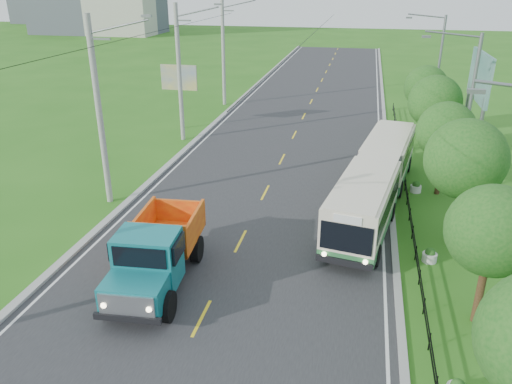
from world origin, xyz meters
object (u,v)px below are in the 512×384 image
(planter_near, at_px, (430,256))
(tree_fifth, at_px, (435,104))
(bus, at_px, (376,177))
(streetlight_mid, at_px, (466,112))
(dump_truck, at_px, (156,250))
(billboard_left, at_px, (179,82))
(planter_far, at_px, (407,146))
(streetlight_far, at_px, (436,69))
(tree_second, at_px, (493,234))
(tree_back, at_px, (426,89))
(billboard_right, at_px, (479,84))
(tree_third, at_px, (466,163))
(pole_far, at_px, (224,52))
(pole_near, at_px, (100,112))
(planter_mid, at_px, (416,187))
(pole_mid, at_px, (180,73))
(tree_fourth, at_px, (447,134))

(planter_near, bearing_deg, tree_fifth, 84.92)
(bus, bearing_deg, streetlight_mid, 40.54)
(streetlight_mid, distance_m, dump_truck, 18.15)
(streetlight_mid, bearing_deg, billboard_left, 153.60)
(planter_far, bearing_deg, bus, -102.69)
(streetlight_far, bearing_deg, streetlight_mid, -90.00)
(tree_second, xyz_separation_m, dump_truck, (-12.29, -0.28, -1.96))
(tree_back, relative_size, planter_far, 8.21)
(tree_second, relative_size, billboard_right, 0.73)
(tree_third, bearing_deg, pole_far, 126.09)
(pole_near, height_order, planter_far, pole_near)
(pole_near, bearing_deg, bus, 9.21)
(tree_second, xyz_separation_m, tree_third, (0.00, 6.00, 0.47))
(tree_second, distance_m, bus, 10.06)
(tree_fifth, height_order, streetlight_far, streetlight_far)
(planter_far, height_order, billboard_right, billboard_right)
(tree_fifth, height_order, bus, tree_fifth)
(streetlight_mid, height_order, planter_near, streetlight_mid)
(tree_third, bearing_deg, tree_fifth, 90.00)
(tree_fifth, bearing_deg, planter_near, -95.08)
(tree_second, height_order, dump_truck, tree_second)
(tree_third, relative_size, tree_back, 1.09)
(billboard_left, bearing_deg, tree_fifth, -11.28)
(dump_truck, bearing_deg, bus, 43.53)
(planter_mid, relative_size, planter_far, 1.00)
(bus, bearing_deg, tree_third, -31.56)
(planter_near, distance_m, billboard_right, 15.34)
(tree_second, xyz_separation_m, billboard_left, (-19.36, 21.86, 0.35))
(tree_second, xyz_separation_m, planter_near, (-1.26, 3.86, -3.23))
(pole_far, height_order, tree_back, pole_far)
(pole_far, height_order, billboard_left, pole_far)
(streetlight_far, bearing_deg, bus, -104.93)
(pole_mid, xyz_separation_m, streetlight_mid, (18.90, -7.00, -0.19))
(tree_second, bearing_deg, billboard_right, 82.21)
(planter_near, height_order, bus, bus)
(streetlight_far, bearing_deg, pole_near, -134.86)
(streetlight_mid, xyz_separation_m, planter_far, (-2.04, 8.00, -4.62))
(streetlight_far, distance_m, planter_near, 22.57)
(planter_far, xyz_separation_m, billboard_left, (-18.10, 2.00, 3.58))
(planter_far, bearing_deg, streetlight_mid, -75.68)
(pole_far, bearing_deg, billboard_left, -97.83)
(pole_near, relative_size, tree_second, 1.89)
(tree_fourth, bearing_deg, tree_fifth, 90.00)
(tree_fourth, height_order, planter_far, tree_fourth)
(streetlight_far, distance_m, dump_truck, 29.42)
(tree_third, bearing_deg, pole_near, 177.29)
(pole_mid, distance_m, planter_far, 17.56)
(streetlight_mid, bearing_deg, streetlight_far, 90.00)
(dump_truck, bearing_deg, tree_fourth, 40.82)
(pole_mid, distance_m, streetlight_far, 20.16)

